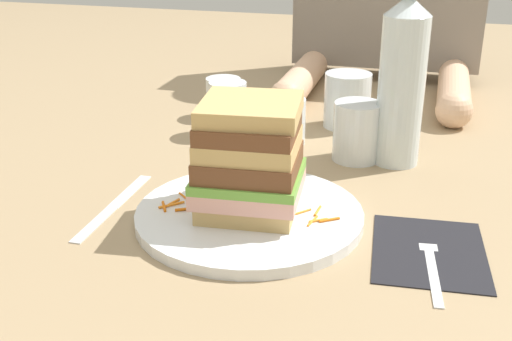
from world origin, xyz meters
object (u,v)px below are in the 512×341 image
Objects in this scene: empty_tumbler_2 at (347,100)px; empty_tumbler_0 at (228,108)px; empty_tumbler_3 at (224,97)px; empty_tumbler_1 at (281,121)px; main_plate at (249,215)px; water_bottle at (402,79)px; napkin_dark at (429,251)px; fork at (431,258)px; juice_glass at (357,135)px; knife at (112,208)px; sandwich at (249,159)px.

empty_tumbler_0 is at bearing -153.50° from empty_tumbler_2.
empty_tumbler_3 is (-0.22, -0.01, -0.01)m from empty_tumbler_2.
main_plate is at bearing -84.25° from empty_tumbler_1.
main_plate is 0.31m from water_bottle.
empty_tumbler_1 is (-0.24, 0.30, 0.03)m from napkin_dark.
juice_glass is at bearing 113.04° from fork.
napkin_dark is at bearing -43.25° from empty_tumbler_0.
empty_tumbler_1 reaches higher than empty_tumbler_3.
empty_tumbler_3 is at bearing 141.28° from empty_tumbler_1.
empty_tumbler_2 is 1.32× the size of empty_tumbler_3.
main_plate is at bearing 174.65° from napkin_dark.
water_bottle is at bearing 102.44° from napkin_dark.
knife is 2.16× the size of empty_tumbler_2.
empty_tumbler_3 is (-0.13, 0.11, -0.00)m from empty_tumbler_1.
water_bottle is at bearing -57.11° from empty_tumbler_2.
sandwich is 0.32m from empty_tumbler_0.
sandwich reaches higher than main_plate.
napkin_dark is 1.78× the size of empty_tumbler_0.
empty_tumbler_0 is 1.13× the size of empty_tumbler_1.
juice_glass is at bearing 114.32° from napkin_dark.
empty_tumbler_0 is 0.09m from empty_tumbler_3.
empty_tumbler_1 is (0.09, -0.02, -0.01)m from empty_tumbler_0.
sandwich reaches higher than napkin_dark.
sandwich is 0.83× the size of fork.
empty_tumbler_2 is (0.06, 0.39, -0.03)m from sandwich.
main_plate is at bearing 5.27° from knife.
empty_tumbler_2 is (0.18, 0.09, 0.00)m from empty_tumbler_0.
fork reaches higher than knife.
empty_tumbler_0 is (-0.22, 0.06, 0.01)m from juice_glass.
sandwich is 0.88× the size of napkin_dark.
water_bottle is at bearing 57.17° from sandwich.
fork is 0.39m from knife.
empty_tumbler_3 is at bearing 113.00° from empty_tumbler_0.
main_plate is 0.22m from fork.
fork is at bearing -52.63° from empty_tumbler_1.
main_plate is 2.98× the size of empty_tumbler_2.
fork is 1.79× the size of empty_tumbler_2.
sandwich is 1.56× the size of juice_glass.
empty_tumbler_0 is at bearing 168.77° from empty_tumbler_1.
empty_tumbler_2 is (0.06, 0.39, 0.04)m from main_plate.
napkin_dark is at bearing -69.54° from empty_tumbler_2.
empty_tumbler_2 reaches higher than knife.
empty_tumbler_2 is at bearing 51.08° from empty_tumbler_1.
main_plate is 0.18m from knife.
knife is at bearing -120.51° from empty_tumbler_2.
empty_tumbler_1 is 0.17m from empty_tumbler_3.
sandwich is 0.26m from juice_glass.
juice_glass reaches higher than napkin_dark.
empty_tumbler_3 is at bearing 112.65° from sandwich.
sandwich is 0.29m from water_bottle.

